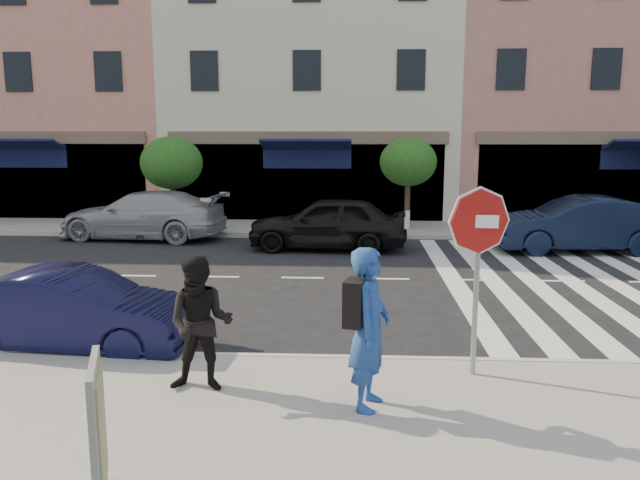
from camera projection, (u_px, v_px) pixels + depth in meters
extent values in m
plane|color=black|center=(284.00, 333.00, 10.69)|extent=(120.00, 120.00, 0.00)
cube|color=gray|center=(248.00, 433.00, 6.99)|extent=(60.00, 4.50, 0.15)
cube|color=gray|center=(319.00, 228.00, 21.49)|extent=(60.00, 3.00, 0.15)
cube|color=tan|center=(71.00, 45.00, 26.75)|extent=(10.00, 9.00, 14.00)
cube|color=beige|center=(315.00, 80.00, 26.47)|extent=(11.00, 9.00, 11.00)
cube|color=tan|center=(605.00, 54.00, 25.69)|extent=(13.00, 9.00, 13.00)
cylinder|color=#473323|center=(173.00, 203.00, 21.40)|extent=(0.18, 0.18, 1.60)
cylinder|color=silver|center=(174.00, 217.00, 21.49)|extent=(0.20, 0.20, 0.60)
ellipsoid|color=#154C16|center=(172.00, 163.00, 21.16)|extent=(2.10, 2.10, 1.79)
cylinder|color=#473323|center=(407.00, 203.00, 20.98)|extent=(0.18, 0.18, 1.71)
cylinder|color=silver|center=(407.00, 219.00, 21.08)|extent=(0.20, 0.20, 0.60)
ellipsoid|color=#154C16|center=(408.00, 162.00, 20.74)|extent=(1.90, 1.90, 1.62)
cylinder|color=gray|center=(476.00, 291.00, 8.29)|extent=(0.08, 0.08, 2.32)
cylinder|color=white|center=(479.00, 221.00, 8.12)|extent=(0.91, 0.06, 0.91)
cylinder|color=#9E1411|center=(480.00, 221.00, 8.10)|extent=(0.84, 0.07, 0.84)
cube|color=white|center=(480.00, 221.00, 8.07)|extent=(0.47, 0.04, 0.17)
imported|color=navy|center=(370.00, 329.00, 7.33)|extent=(0.62, 0.80, 1.95)
imported|color=black|center=(201.00, 324.00, 7.84)|extent=(0.85, 0.66, 1.74)
cube|color=beige|center=(97.00, 436.00, 5.39)|extent=(0.34, 0.85, 1.34)
cube|color=#D88C3F|center=(102.00, 430.00, 5.39)|extent=(0.25, 0.69, 1.03)
imported|color=black|center=(73.00, 311.00, 9.76)|extent=(3.96, 1.65, 1.27)
imported|color=#9E9EA3|center=(143.00, 215.00, 19.79)|extent=(5.46, 2.72, 1.52)
imported|color=black|center=(328.00, 223.00, 18.01)|extent=(4.68, 2.14, 1.56)
imported|color=black|center=(579.00, 224.00, 17.64)|extent=(4.85, 1.84, 1.58)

